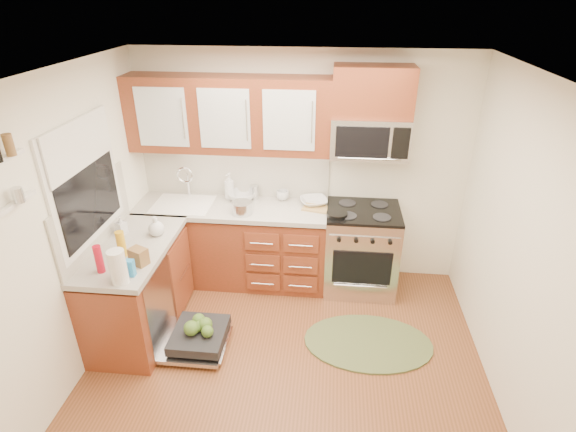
# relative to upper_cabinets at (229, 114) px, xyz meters

# --- Properties ---
(floor) EXTENTS (3.50, 3.50, 0.00)m
(floor) POSITION_rel_upper_cabinets_xyz_m (0.73, -1.57, -1.88)
(floor) COLOR brown
(floor) RESTS_ON ground
(ceiling) EXTENTS (3.50, 3.50, 0.00)m
(ceiling) POSITION_rel_upper_cabinets_xyz_m (0.73, -1.57, 0.62)
(ceiling) COLOR white
(ceiling) RESTS_ON ground
(wall_back) EXTENTS (3.50, 0.04, 2.50)m
(wall_back) POSITION_rel_upper_cabinets_xyz_m (0.73, 0.18, -0.62)
(wall_back) COLOR white
(wall_back) RESTS_ON ground
(wall_left) EXTENTS (0.04, 3.50, 2.50)m
(wall_left) POSITION_rel_upper_cabinets_xyz_m (-1.02, -1.57, -0.62)
(wall_left) COLOR white
(wall_left) RESTS_ON ground
(wall_right) EXTENTS (0.04, 3.50, 2.50)m
(wall_right) POSITION_rel_upper_cabinets_xyz_m (2.48, -1.57, -0.62)
(wall_right) COLOR white
(wall_right) RESTS_ON ground
(base_cabinet_back) EXTENTS (2.05, 0.60, 0.85)m
(base_cabinet_back) POSITION_rel_upper_cabinets_xyz_m (0.00, -0.12, -1.45)
(base_cabinet_back) COLOR brown
(base_cabinet_back) RESTS_ON ground
(base_cabinet_left) EXTENTS (0.60, 1.25, 0.85)m
(base_cabinet_left) POSITION_rel_upper_cabinets_xyz_m (-0.72, -1.05, -1.45)
(base_cabinet_left) COLOR brown
(base_cabinet_left) RESTS_ON ground
(countertop_back) EXTENTS (2.07, 0.64, 0.05)m
(countertop_back) POSITION_rel_upper_cabinets_xyz_m (0.00, -0.14, -0.97)
(countertop_back) COLOR #A49F96
(countertop_back) RESTS_ON base_cabinet_back
(countertop_left) EXTENTS (0.64, 1.27, 0.05)m
(countertop_left) POSITION_rel_upper_cabinets_xyz_m (-0.71, -1.05, -0.97)
(countertop_left) COLOR #A49F96
(countertop_left) RESTS_ON base_cabinet_left
(backsplash_back) EXTENTS (2.05, 0.02, 0.57)m
(backsplash_back) POSITION_rel_upper_cabinets_xyz_m (0.00, 0.16, -0.67)
(backsplash_back) COLOR beige
(backsplash_back) RESTS_ON ground
(backsplash_left) EXTENTS (0.02, 1.25, 0.57)m
(backsplash_left) POSITION_rel_upper_cabinets_xyz_m (-1.01, -1.05, -0.67)
(backsplash_left) COLOR beige
(backsplash_left) RESTS_ON ground
(upper_cabinets) EXTENTS (2.05, 0.35, 0.75)m
(upper_cabinets) POSITION_rel_upper_cabinets_xyz_m (0.00, 0.00, 0.00)
(upper_cabinets) COLOR brown
(upper_cabinets) RESTS_ON ground
(cabinet_over_mw) EXTENTS (0.76, 0.35, 0.47)m
(cabinet_over_mw) POSITION_rel_upper_cabinets_xyz_m (1.41, 0.00, 0.26)
(cabinet_over_mw) COLOR brown
(cabinet_over_mw) RESTS_ON ground
(range) EXTENTS (0.76, 0.64, 0.95)m
(range) POSITION_rel_upper_cabinets_xyz_m (1.41, -0.15, -1.40)
(range) COLOR silver
(range) RESTS_ON ground
(microwave) EXTENTS (0.76, 0.38, 0.40)m
(microwave) POSITION_rel_upper_cabinets_xyz_m (1.41, -0.02, -0.18)
(microwave) COLOR silver
(microwave) RESTS_ON ground
(sink) EXTENTS (0.62, 0.50, 0.26)m
(sink) POSITION_rel_upper_cabinets_xyz_m (-0.52, -0.16, -1.07)
(sink) COLOR white
(sink) RESTS_ON ground
(dishwasher) EXTENTS (0.70, 0.60, 0.20)m
(dishwasher) POSITION_rel_upper_cabinets_xyz_m (-0.13, -1.27, -1.77)
(dishwasher) COLOR silver
(dishwasher) RESTS_ON ground
(window) EXTENTS (0.03, 1.05, 1.05)m
(window) POSITION_rel_upper_cabinets_xyz_m (-1.01, -1.07, -0.32)
(window) COLOR white
(window) RESTS_ON ground
(window_blind) EXTENTS (0.02, 0.96, 0.40)m
(window_blind) POSITION_rel_upper_cabinets_xyz_m (-0.98, -1.07, 0.00)
(window_blind) COLOR white
(window_blind) RESTS_ON ground
(shelf_upper) EXTENTS (0.04, 0.40, 0.03)m
(shelf_upper) POSITION_rel_upper_cabinets_xyz_m (-0.99, -1.92, 0.17)
(shelf_upper) COLOR white
(shelf_upper) RESTS_ON ground
(shelf_lower) EXTENTS (0.04, 0.40, 0.03)m
(shelf_lower) POSITION_rel_upper_cabinets_xyz_m (-0.99, -1.92, -0.12)
(shelf_lower) COLOR white
(shelf_lower) RESTS_ON ground
(rug) EXTENTS (1.35, 1.03, 0.02)m
(rug) POSITION_rel_upper_cabinets_xyz_m (1.47, -1.07, -1.86)
(rug) COLOR #566036
(rug) RESTS_ON ground
(skillet) EXTENTS (0.28, 0.28, 0.04)m
(skillet) POSITION_rel_upper_cabinets_xyz_m (1.12, -0.31, -0.91)
(skillet) COLOR black
(skillet) RESTS_ON range
(stock_pot) EXTENTS (0.28, 0.28, 0.13)m
(stock_pot) POSITION_rel_upper_cabinets_xyz_m (0.15, -0.30, -0.89)
(stock_pot) COLOR silver
(stock_pot) RESTS_ON countertop_back
(cutting_board) EXTENTS (0.30, 0.23, 0.02)m
(cutting_board) POSITION_rel_upper_cabinets_xyz_m (0.91, -0.12, -0.94)
(cutting_board) COLOR tan
(cutting_board) RESTS_ON countertop_back
(canister) EXTENTS (0.11, 0.11, 0.16)m
(canister) POSITION_rel_upper_cabinets_xyz_m (0.22, 0.07, -0.87)
(canister) COLOR silver
(canister) RESTS_ON countertop_back
(paper_towel_roll) EXTENTS (0.14, 0.14, 0.29)m
(paper_towel_roll) POSITION_rel_upper_cabinets_xyz_m (-0.57, -1.59, -0.81)
(paper_towel_roll) COLOR white
(paper_towel_roll) RESTS_ON countertop_left
(mustard_bottle) EXTENTS (0.09, 0.09, 0.23)m
(mustard_bottle) POSITION_rel_upper_cabinets_xyz_m (-0.72, -1.21, -0.83)
(mustard_bottle) COLOR gold
(mustard_bottle) RESTS_ON countertop_left
(red_bottle) EXTENTS (0.08, 0.08, 0.24)m
(red_bottle) POSITION_rel_upper_cabinets_xyz_m (-0.79, -1.47, -0.83)
(red_bottle) COLOR red
(red_bottle) RESTS_ON countertop_left
(wooden_box) EXTENTS (0.18, 0.16, 0.15)m
(wooden_box) POSITION_rel_upper_cabinets_xyz_m (-0.52, -1.32, -0.88)
(wooden_box) COLOR brown
(wooden_box) RESTS_ON countertop_left
(blue_carton) EXTENTS (0.09, 0.06, 0.15)m
(blue_carton) POSITION_rel_upper_cabinets_xyz_m (-0.54, -1.50, -0.88)
(blue_carton) COLOR #2984C3
(blue_carton) RESTS_ON countertop_left
(bowl_a) EXTENTS (0.35, 0.35, 0.07)m
(bowl_a) POSITION_rel_upper_cabinets_xyz_m (0.88, -0.01, -0.91)
(bowl_a) COLOR #999999
(bowl_a) RESTS_ON countertop_back
(bowl_b) EXTENTS (0.34, 0.34, 0.09)m
(bowl_b) POSITION_rel_upper_cabinets_xyz_m (0.08, 0.03, -0.90)
(bowl_b) COLOR #999999
(bowl_b) RESTS_ON countertop_back
(cup) EXTENTS (0.18, 0.18, 0.11)m
(cup) POSITION_rel_upper_cabinets_xyz_m (0.53, 0.07, -0.90)
(cup) COLOR #999999
(cup) RESTS_ON countertop_back
(soap_bottle_a) EXTENTS (0.14, 0.14, 0.30)m
(soap_bottle_a) POSITION_rel_upper_cabinets_xyz_m (-0.05, 0.03, -0.80)
(soap_bottle_a) COLOR #999999
(soap_bottle_a) RESTS_ON countertop_back
(soap_bottle_b) EXTENTS (0.11, 0.11, 0.18)m
(soap_bottle_b) POSITION_rel_upper_cabinets_xyz_m (-0.90, -0.84, -0.86)
(soap_bottle_b) COLOR #999999
(soap_bottle_b) RESTS_ON countertop_left
(soap_bottle_c) EXTENTS (0.17, 0.17, 0.19)m
(soap_bottle_c) POSITION_rel_upper_cabinets_xyz_m (-0.56, -0.82, -0.85)
(soap_bottle_c) COLOR #999999
(soap_bottle_c) RESTS_ON countertop_left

